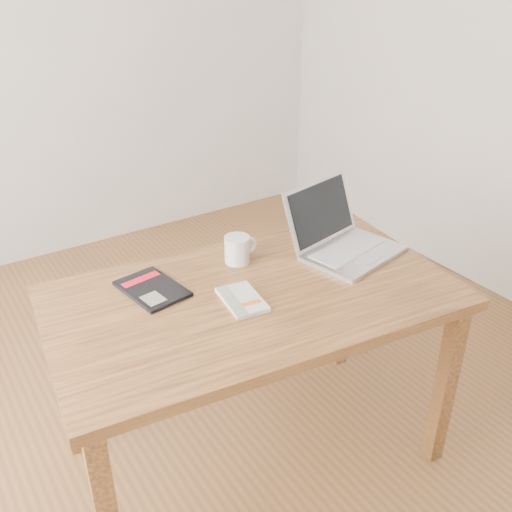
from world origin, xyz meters
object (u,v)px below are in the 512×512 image
desk (253,315)px  white_guidebook (242,300)px  black_guidebook (152,289)px  laptop (342,238)px  coffee_mug (238,249)px

desk → white_guidebook: white_guidebook is taller
white_guidebook → black_guidebook: size_ratio=0.76×
laptop → coffee_mug: 0.41m
desk → black_guidebook: size_ratio=5.36×
desk → black_guidebook: bearing=150.8°
laptop → white_guidebook: bearing=178.9°
desk → black_guidebook: black_guidebook is taller
white_guidebook → coffee_mug: coffee_mug is taller
black_guidebook → laptop: size_ratio=0.63×
laptop → coffee_mug: bearing=147.2°
coffee_mug → laptop: bearing=-23.7°
black_guidebook → laptop: (0.73, -0.13, 0.05)m
white_guidebook → coffee_mug: 0.28m
white_guidebook → laptop: bearing=19.2°
white_guidebook → coffee_mug: size_ratio=1.52×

